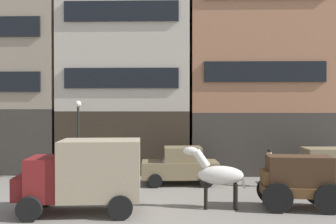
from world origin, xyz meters
name	(u,v)px	position (x,y,z in m)	size (l,w,h in m)	color
ground_plane	(102,207)	(0.00, 0.00, 0.00)	(120.00, 120.00, 0.00)	slate
building_far_left	(9,61)	(-7.75, 9.40, 6.65)	(7.81, 6.46, 13.21)	#38332D
building_center_left	(129,47)	(-0.23, 9.41, 7.51)	(7.92, 6.46, 14.93)	#33281E
building_center_right	(254,64)	(7.52, 9.41, 6.47)	(8.27, 6.46, 12.86)	#38332D
cargo_wagon	(297,178)	(7.29, -0.02, 1.15)	(3.00, 1.70, 1.98)	brown
draft_horse	(218,175)	(4.34, -0.02, 1.27)	(2.35, 0.72, 2.30)	beige
delivery_truck_near	(84,173)	(-0.50, -0.76, 1.42)	(4.49, 2.46, 2.62)	maroon
sedan_dark	(326,167)	(9.92, 4.10, 0.91)	(3.73, 1.92, 1.83)	#7A6B4C
sedan_light	(181,166)	(2.97, 4.41, 0.91)	(3.78, 2.03, 1.83)	#7A6B4C
pedestrian_officer	(269,166)	(7.19, 3.91, 0.98)	(0.46, 0.46, 1.79)	black
streetlamp_curbside	(78,129)	(-2.32, 5.33, 2.67)	(0.32, 0.32, 4.12)	black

